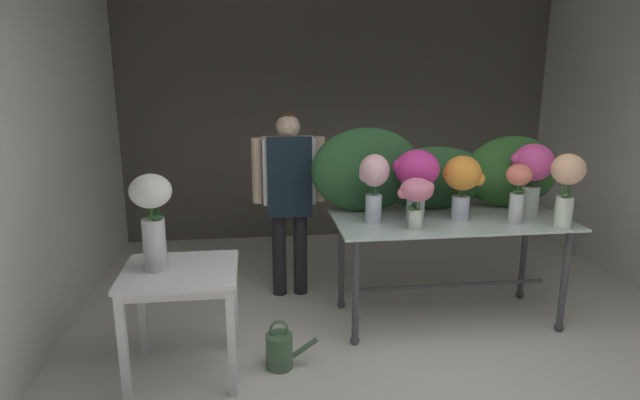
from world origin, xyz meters
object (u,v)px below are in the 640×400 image
Objects in this scene: vase_magenta_dahlias at (416,175)px; vase_coral_hydrangea at (518,188)px; vase_sunset_peonies at (462,180)px; display_table_glass at (450,236)px; florist at (289,185)px; vase_white_roses_tall at (152,214)px; vase_peach_anemones at (567,182)px; vase_rosy_carnations at (416,195)px; side_table_white at (181,283)px; vase_fuchsia_ranunculus at (533,169)px; vase_blush_tulips at (374,182)px; watering_can at (280,350)px.

vase_coral_hydrangea is at bearing -15.93° from vase_magenta_dahlias.
vase_magenta_dahlias reaches higher than vase_sunset_peonies.
display_table_glass is 1.39m from florist.
vase_white_roses_tall is at bearing -171.69° from vase_coral_hydrangea.
vase_peach_anemones reaches higher than vase_rosy_carnations.
side_table_white is at bearing -161.23° from vase_magenta_dahlias.
florist reaches higher than vase_white_roses_tall.
vase_blush_tulips is at bearing -177.37° from vase_fuchsia_ranunculus.
watering_can is at bearing -162.09° from vase_rosy_carnations.
vase_sunset_peonies is 0.40m from vase_coral_hydrangea.
florist is at bearing 52.54° from vase_white_roses_tall.
watering_can is (-0.73, -0.52, -1.02)m from vase_blush_tulips.
side_table_white is 0.80m from watering_can.
vase_white_roses_tall reaches higher than watering_can.
vase_rosy_carnations reaches higher than watering_can.
side_table_white is 1.37× the size of vase_peach_anemones.
vase_rosy_carnations is at bearing 17.91° from watering_can.
side_table_white is 1.21× the size of vase_white_roses_tall.
florist is 3.10× the size of vase_blush_tulips.
vase_white_roses_tall is at bearing -175.47° from vase_peach_anemones.
vase_coral_hydrangea is at bearing 3.84° from vase_rosy_carnations.
vase_blush_tulips is at bearing -170.12° from vase_magenta_dahlias.
vase_peach_anemones is at bearing -27.14° from vase_coral_hydrangea.
vase_sunset_peonies reaches higher than watering_can.
watering_can is at bearing -173.72° from vase_peach_anemones.
vase_magenta_dahlias is (0.91, -0.62, 0.19)m from florist.
vase_coral_hydrangea is 0.33m from vase_peach_anemones.
display_table_glass is at bearing -177.51° from vase_fuchsia_ranunculus.
florist is 1.43m from vase_sunset_peonies.
vase_fuchsia_ranunculus reaches higher than watering_can.
vase_magenta_dahlias is at bearing 73.78° from vase_rosy_carnations.
vase_rosy_carnations is at bearing 10.28° from vase_white_roses_tall.
side_table_white is 1.46m from florist.
florist is 1.95m from vase_fuchsia_ranunculus.
florist is 0.91m from vase_blush_tulips.
vase_magenta_dahlias is at bearing 28.34° from watering_can.
vase_coral_hydrangea is at bearing 152.86° from vase_peach_anemones.
display_table_glass is at bearing -28.58° from florist.
florist reaches higher than side_table_white.
vase_fuchsia_ranunculus reaches higher than display_table_glass.
vase_coral_hydrangea is 2.57m from vase_white_roses_tall.
vase_magenta_dahlias reaches higher than vase_blush_tulips.
watering_can is (0.76, -0.00, -0.97)m from vase_white_roses_tall.
vase_magenta_dahlias is 1.06m from vase_peach_anemones.
vase_rosy_carnations is 0.61× the size of vase_white_roses_tall.
vase_blush_tulips is 1.46× the size of watering_can.
vase_blush_tulips is 1.37m from vase_peach_anemones.
display_table_glass is 0.77m from vase_blush_tulips.
vase_white_roses_tall is at bearing 179.73° from watering_can.
side_table_white is 2.15m from vase_sunset_peonies.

